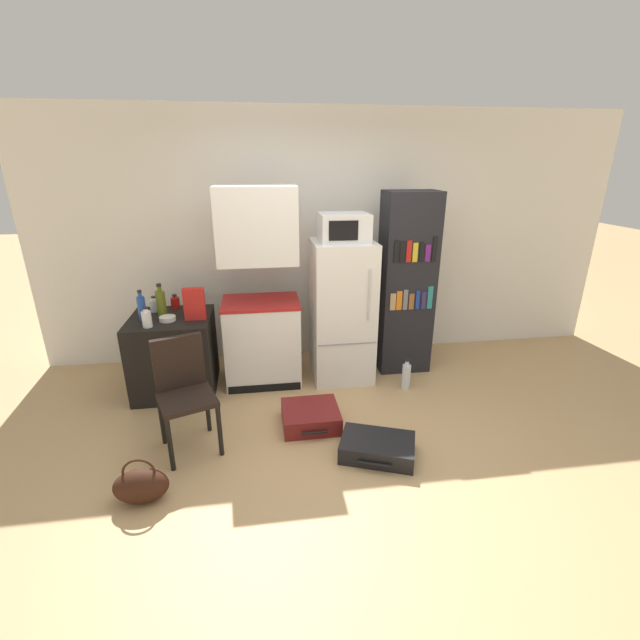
# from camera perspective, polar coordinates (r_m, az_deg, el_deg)

# --- Properties ---
(ground_plane) EXTENTS (24.00, 24.00, 0.00)m
(ground_plane) POSITION_cam_1_polar(r_m,az_deg,el_deg) (3.50, 4.11, -17.30)
(ground_plane) COLOR tan
(wall_back) EXTENTS (6.40, 0.10, 2.68)m
(wall_back) POSITION_cam_1_polar(r_m,az_deg,el_deg) (4.84, 1.86, 10.86)
(wall_back) COLOR white
(wall_back) RESTS_ON ground_plane
(side_table) EXTENTS (0.75, 0.70, 0.76)m
(side_table) POSITION_cam_1_polar(r_m,az_deg,el_deg) (4.41, -18.84, -4.28)
(side_table) COLOR black
(side_table) RESTS_ON ground_plane
(kitchen_hutch) EXTENTS (0.75, 0.56, 1.94)m
(kitchen_hutch) POSITION_cam_1_polar(r_m,az_deg,el_deg) (4.22, -7.98, 3.14)
(kitchen_hutch) COLOR white
(kitchen_hutch) RESTS_ON ground_plane
(refrigerator) EXTENTS (0.60, 0.61, 1.43)m
(refrigerator) POSITION_cam_1_polar(r_m,az_deg,el_deg) (4.33, 2.97, 1.13)
(refrigerator) COLOR white
(refrigerator) RESTS_ON ground_plane
(microwave) EXTENTS (0.46, 0.41, 0.26)m
(microwave) POSITION_cam_1_polar(r_m,az_deg,el_deg) (4.13, 3.18, 12.23)
(microwave) COLOR silver
(microwave) RESTS_ON refrigerator
(bookshelf) EXTENTS (0.54, 0.38, 1.88)m
(bookshelf) POSITION_cam_1_polar(r_m,az_deg,el_deg) (4.54, 11.41, 4.67)
(bookshelf) COLOR black
(bookshelf) RESTS_ON ground_plane
(bottle_ketchup_red) EXTENTS (0.09, 0.09, 0.14)m
(bottle_ketchup_red) POSITION_cam_1_polar(r_m,az_deg,el_deg) (4.51, -18.74, 2.23)
(bottle_ketchup_red) COLOR #AD1914
(bottle_ketchup_red) RESTS_ON side_table
(bottle_clear_short) EXTENTS (0.09, 0.09, 0.15)m
(bottle_clear_short) POSITION_cam_1_polar(r_m,az_deg,el_deg) (4.47, -21.19, 1.87)
(bottle_clear_short) COLOR silver
(bottle_clear_short) RESTS_ON side_table
(bottle_blue_soda) EXTENTS (0.07, 0.07, 0.29)m
(bottle_blue_soda) POSITION_cam_1_polar(r_m,az_deg,el_deg) (4.25, -22.67, 1.53)
(bottle_blue_soda) COLOR #1E47A3
(bottle_blue_soda) RESTS_ON side_table
(bottle_olive_oil) EXTENTS (0.09, 0.09, 0.32)m
(bottle_olive_oil) POSITION_cam_1_polar(r_m,az_deg,el_deg) (4.28, -20.43, 2.16)
(bottle_olive_oil) COLOR #566619
(bottle_olive_oil) RESTS_ON side_table
(bottle_amber_beer) EXTENTS (0.07, 0.07, 0.20)m
(bottle_amber_beer) POSITION_cam_1_polar(r_m,az_deg,el_deg) (4.45, -16.11, 2.64)
(bottle_amber_beer) COLOR brown
(bottle_amber_beer) RESTS_ON side_table
(bottle_milk_white) EXTENTS (0.08, 0.08, 0.19)m
(bottle_milk_white) POSITION_cam_1_polar(r_m,az_deg,el_deg) (4.07, -22.11, 0.17)
(bottle_milk_white) COLOR white
(bottle_milk_white) RESTS_ON side_table
(bowl) EXTENTS (0.15, 0.15, 0.04)m
(bowl) POSITION_cam_1_polar(r_m,az_deg,el_deg) (4.18, -19.67, 0.19)
(bowl) COLOR silver
(bowl) RESTS_ON side_table
(cereal_box) EXTENTS (0.19, 0.07, 0.30)m
(cereal_box) POSITION_cam_1_polar(r_m,az_deg,el_deg) (4.10, -16.41, 2.08)
(cereal_box) COLOR red
(cereal_box) RESTS_ON side_table
(chair) EXTENTS (0.51, 0.51, 0.90)m
(chair) POSITION_cam_1_polar(r_m,az_deg,el_deg) (3.48, -17.76, -8.19)
(chair) COLOR black
(chair) RESTS_ON ground_plane
(suitcase_large_flat) EXTENTS (0.48, 0.47, 0.16)m
(suitcase_large_flat) POSITION_cam_1_polar(r_m,az_deg,el_deg) (3.77, -1.25, -12.73)
(suitcase_large_flat) COLOR maroon
(suitcase_large_flat) RESTS_ON ground_plane
(suitcase_small_flat) EXTENTS (0.65, 0.54, 0.14)m
(suitcase_small_flat) POSITION_cam_1_polar(r_m,az_deg,el_deg) (3.47, 7.65, -16.48)
(suitcase_small_flat) COLOR black
(suitcase_small_flat) RESTS_ON ground_plane
(handbag) EXTENTS (0.36, 0.20, 0.33)m
(handbag) POSITION_cam_1_polar(r_m,az_deg,el_deg) (3.26, -22.76, -19.68)
(handbag) COLOR #33190F
(handbag) RESTS_ON ground_plane
(water_bottle_front) EXTENTS (0.08, 0.08, 0.33)m
(water_bottle_front) POSITION_cam_1_polar(r_m,az_deg,el_deg) (4.37, 11.41, -7.30)
(water_bottle_front) COLOR silver
(water_bottle_front) RESTS_ON ground_plane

